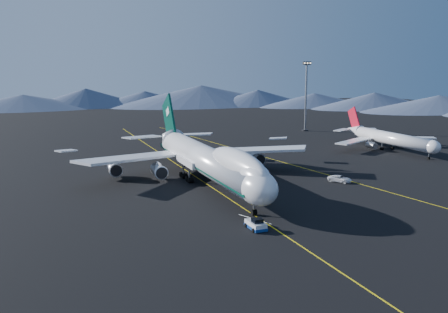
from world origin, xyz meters
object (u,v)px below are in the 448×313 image
object	(u,v)px
second_jet	(389,138)
floodlight_mast	(306,96)
pushback_tug	(256,225)
boeing_747	(206,159)
service_van	(340,179)

from	to	relation	value
second_jet	floodlight_mast	world-z (taller)	floodlight_mast
second_jet	floodlight_mast	bearing A→B (deg)	94.80
pushback_tug	second_jet	distance (m)	93.37
pushback_tug	floodlight_mast	xyz separation A→B (m)	(73.35, 108.88, 13.93)
boeing_747	service_van	size ratio (longest dim) A/B	12.94
boeing_747	second_jet	bearing A→B (deg)	18.04
floodlight_mast	boeing_747	bearing A→B (deg)	-133.14
pushback_tug	service_van	xyz separation A→B (m)	(33.00, 23.97, 0.15)
pushback_tug	second_jet	xyz separation A→B (m)	(73.95, 56.91, 3.22)
pushback_tug	second_jet	bearing A→B (deg)	36.38
second_jet	service_van	xyz separation A→B (m)	(-40.95, -32.94, -3.07)
service_van	floodlight_mast	distance (m)	95.01
boeing_747	second_jet	size ratio (longest dim) A/B	1.62
second_jet	service_van	world-z (taller)	second_jet
pushback_tug	floodlight_mast	world-z (taller)	floodlight_mast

